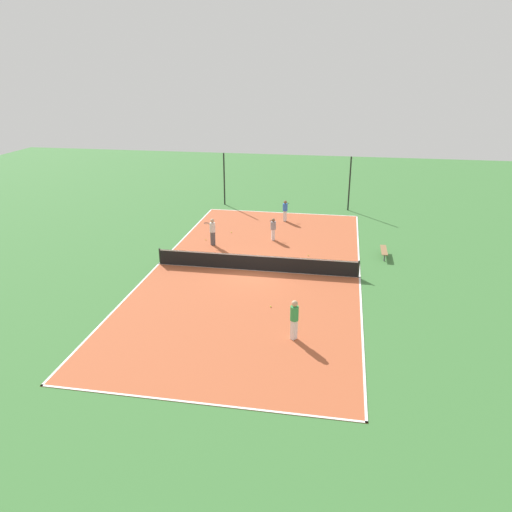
% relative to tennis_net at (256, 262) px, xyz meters
% --- Properties ---
extents(ground_plane, '(80.00, 80.00, 0.00)m').
position_rel_tennis_net_xyz_m(ground_plane, '(0.00, 0.00, -0.52)').
color(ground_plane, '#3D7538').
extents(court_surface, '(11.77, 24.45, 0.02)m').
position_rel_tennis_net_xyz_m(court_surface, '(0.00, 0.00, -0.51)').
color(court_surface, '#B75633').
rests_on(court_surface, ground_plane).
extents(tennis_net, '(11.57, 0.10, 0.97)m').
position_rel_tennis_net_xyz_m(tennis_net, '(0.00, 0.00, 0.00)').
color(tennis_net, black).
rests_on(tennis_net, court_surface).
extents(bench, '(0.36, 1.80, 0.45)m').
position_rel_tennis_net_xyz_m(bench, '(7.33, 3.58, -0.12)').
color(bench, olive).
rests_on(bench, ground_plane).
extents(player_near_blue, '(0.46, 0.97, 1.59)m').
position_rel_tennis_net_xyz_m(player_near_blue, '(0.47, 9.93, 0.41)').
color(player_near_blue, white).
rests_on(player_near_blue, court_surface).
extents(player_far_white, '(0.96, 0.80, 1.79)m').
position_rel_tennis_net_xyz_m(player_far_white, '(-3.52, 3.77, 0.54)').
color(player_far_white, '#4C4C51').
rests_on(player_far_white, court_surface).
extents(player_far_green, '(0.50, 0.50, 1.81)m').
position_rel_tennis_net_xyz_m(player_far_green, '(2.92, -7.25, 0.55)').
color(player_far_green, white).
rests_on(player_far_green, court_surface).
extents(player_baseline_gray, '(0.58, 0.99, 1.50)m').
position_rel_tennis_net_xyz_m(player_baseline_gray, '(0.20, 5.46, 0.36)').
color(player_baseline_gray, white).
rests_on(player_baseline_gray, court_surface).
extents(tennis_ball_near_net, '(0.07, 0.07, 0.07)m').
position_rel_tennis_net_xyz_m(tennis_ball_near_net, '(1.51, -4.47, -0.46)').
color(tennis_ball_near_net, '#CCE033').
rests_on(tennis_ball_near_net, court_surface).
extents(tennis_ball_right_alley, '(0.07, 0.07, 0.07)m').
position_rel_tennis_net_xyz_m(tennis_ball_right_alley, '(2.76, 2.83, -0.46)').
color(tennis_ball_right_alley, '#CCE033').
rests_on(tennis_ball_right_alley, court_surface).
extents(tennis_ball_far_baseline, '(0.07, 0.07, 0.07)m').
position_rel_tennis_net_xyz_m(tennis_ball_far_baseline, '(-4.23, 4.61, -0.46)').
color(tennis_ball_far_baseline, '#CCE033').
rests_on(tennis_ball_far_baseline, court_surface).
extents(tennis_ball_midcourt, '(0.07, 0.07, 0.07)m').
position_rel_tennis_net_xyz_m(tennis_ball_midcourt, '(-2.89, 6.47, -0.46)').
color(tennis_ball_midcourt, '#CCE033').
rests_on(tennis_ball_midcourt, court_surface).
extents(fence_post_back_left, '(0.12, 0.12, 4.33)m').
position_rel_tennis_net_xyz_m(fence_post_back_left, '(-5.13, 13.93, 1.65)').
color(fence_post_back_left, black).
rests_on(fence_post_back_left, ground_plane).
extents(fence_post_back_right, '(0.12, 0.12, 4.33)m').
position_rel_tennis_net_xyz_m(fence_post_back_right, '(5.13, 13.93, 1.65)').
color(fence_post_back_right, black).
rests_on(fence_post_back_right, ground_plane).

